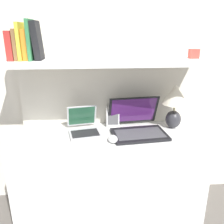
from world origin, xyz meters
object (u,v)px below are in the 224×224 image
(computer_mouse, at_px, (113,139))
(shelf_gadget, at_px, (194,54))
(book_brown, at_px, (17,45))
(book_orange, at_px, (27,45))
(book_red, at_px, (12,46))
(book_black, at_px, (37,41))
(router_box, at_px, (113,117))
(laptop_large, at_px, (137,126))
(book_green, at_px, (31,40))
(laptop_small, at_px, (84,128))
(book_yellow, at_px, (21,41))
(table_lamp, at_px, (175,101))

(computer_mouse, xyz_separation_m, shelf_gadget, (0.58, 0.18, 0.55))
(book_brown, distance_m, book_orange, 0.06)
(book_red, distance_m, book_black, 0.17)
(router_box, bearing_deg, computer_mouse, -94.16)
(laptop_large, distance_m, book_black, 0.91)
(book_brown, bearing_deg, book_red, 180.00)
(book_green, distance_m, shelf_gadget, 1.11)
(laptop_small, distance_m, book_yellow, 0.72)
(book_red, distance_m, book_yellow, 0.07)
(laptop_small, height_order, book_orange, book_orange)
(router_box, distance_m, book_black, 0.78)
(router_box, bearing_deg, book_orange, -168.37)
(book_red, relative_size, book_yellow, 0.78)
(computer_mouse, distance_m, book_green, 0.85)
(book_yellow, distance_m, book_green, 0.06)
(laptop_large, xyz_separation_m, book_green, (-0.71, 0.03, 0.62))
(table_lamp, bearing_deg, router_box, 170.46)
(book_brown, height_order, book_yellow, book_yellow)
(laptop_small, bearing_deg, table_lamp, 4.33)
(book_green, bearing_deg, laptop_small, -2.31)
(book_yellow, xyz_separation_m, book_green, (0.06, 0.00, 0.01))
(laptop_small, relative_size, computer_mouse, 2.92)
(table_lamp, relative_size, computer_mouse, 3.34)
(book_red, xyz_separation_m, book_yellow, (0.06, 0.00, 0.03))
(computer_mouse, bearing_deg, laptop_small, 141.15)
(laptop_large, bearing_deg, book_red, 177.69)
(router_box, relative_size, book_black, 0.60)
(shelf_gadget, bearing_deg, laptop_small, -179.06)
(laptop_small, relative_size, shelf_gadget, 4.62)
(book_green, height_order, book_black, book_green)
(computer_mouse, height_order, shelf_gadget, shelf_gadget)
(table_lamp, bearing_deg, book_red, -178.00)
(computer_mouse, height_order, book_red, book_red)
(laptop_small, height_order, computer_mouse, laptop_small)
(book_brown, distance_m, book_yellow, 0.03)
(computer_mouse, bearing_deg, book_green, 161.30)
(table_lamp, height_order, shelf_gadget, shelf_gadget)
(book_brown, xyz_separation_m, book_yellow, (0.03, 0.00, 0.02))
(laptop_large, height_order, computer_mouse, laptop_large)
(laptop_small, relative_size, book_red, 1.62)
(book_brown, bearing_deg, laptop_large, -2.41)
(computer_mouse, bearing_deg, laptop_large, 36.44)
(computer_mouse, relative_size, book_orange, 0.54)
(book_orange, bearing_deg, laptop_small, -2.09)
(book_red, height_order, shelf_gadget, book_red)
(laptop_small, relative_size, book_yellow, 1.27)
(book_black, distance_m, shelf_gadget, 1.07)
(book_red, distance_m, book_green, 0.13)
(table_lamp, height_order, laptop_small, table_lamp)
(table_lamp, height_order, laptop_large, table_lamp)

